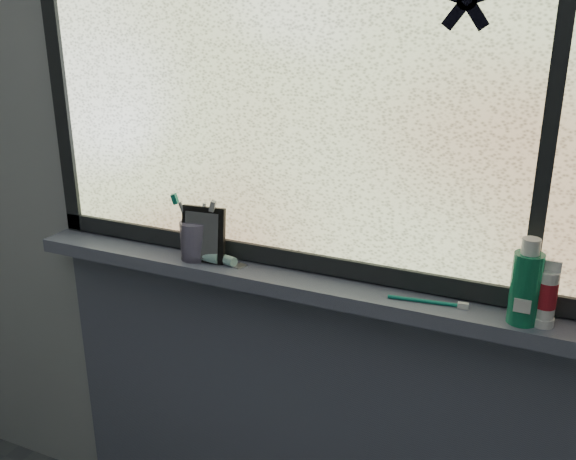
# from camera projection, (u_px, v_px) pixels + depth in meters

# --- Properties ---
(wall_back) EXTENTS (3.00, 0.01, 2.50)m
(wall_back) POSITION_uv_depth(u_px,v_px,m) (301.00, 186.00, 1.72)
(wall_back) COLOR #9EA3A8
(wall_back) RESTS_ON ground
(windowsill) EXTENTS (1.62, 0.14, 0.04)m
(windowsill) POSITION_uv_depth(u_px,v_px,m) (289.00, 282.00, 1.74)
(windowsill) COLOR #52576D
(windowsill) RESTS_ON wall_back
(sill_apron) EXTENTS (1.62, 0.02, 0.98)m
(sill_apron) POSITION_uv_depth(u_px,v_px,m) (297.00, 427.00, 1.96)
(sill_apron) COLOR #52576D
(sill_apron) RESTS_ON floor
(window_pane) EXTENTS (1.50, 0.01, 1.00)m
(window_pane) POSITION_uv_depth(u_px,v_px,m) (298.00, 80.00, 1.60)
(window_pane) COLOR silver
(window_pane) RESTS_ON wall_back
(frame_bottom) EXTENTS (1.60, 0.03, 0.05)m
(frame_bottom) POSITION_uv_depth(u_px,v_px,m) (296.00, 259.00, 1.76)
(frame_bottom) COLOR black
(frame_bottom) RESTS_ON windowsill
(frame_left) EXTENTS (0.05, 0.03, 1.10)m
(frame_left) POSITION_uv_depth(u_px,v_px,m) (59.00, 68.00, 1.90)
(frame_left) COLOR black
(frame_left) RESTS_ON wall_back
(frame_mullion) EXTENTS (0.03, 0.03, 1.00)m
(frame_mullion) POSITION_uv_depth(u_px,v_px,m) (555.00, 95.00, 1.36)
(frame_mullion) COLOR black
(frame_mullion) RESTS_ON wall_back
(starfish_sticker) EXTENTS (0.15, 0.02, 0.15)m
(starfish_sticker) POSITION_uv_depth(u_px,v_px,m) (467.00, 0.00, 1.37)
(starfish_sticker) COLOR black
(starfish_sticker) RESTS_ON window_pane
(vanity_mirror) EXTENTS (0.13, 0.08, 0.16)m
(vanity_mirror) POSITION_uv_depth(u_px,v_px,m) (203.00, 235.00, 1.80)
(vanity_mirror) COLOR black
(vanity_mirror) RESTS_ON windowsill
(toothpaste_tube) EXTENTS (0.20, 0.06, 0.04)m
(toothpaste_tube) POSITION_uv_depth(u_px,v_px,m) (216.00, 257.00, 1.80)
(toothpaste_tube) COLOR silver
(toothpaste_tube) RESTS_ON windowsill
(toothbrush_cup) EXTENTS (0.10, 0.10, 0.11)m
(toothbrush_cup) POSITION_uv_depth(u_px,v_px,m) (195.00, 240.00, 1.82)
(toothbrush_cup) COLOR #B3A5DA
(toothbrush_cup) RESTS_ON windowsill
(toothbrush_lying) EXTENTS (0.21, 0.05, 0.01)m
(toothbrush_lying) POSITION_uv_depth(u_px,v_px,m) (423.00, 300.00, 1.57)
(toothbrush_lying) COLOR #0C7361
(toothbrush_lying) RESTS_ON windowsill
(mouthwash_bottle) EXTENTS (0.09, 0.09, 0.17)m
(mouthwash_bottle) POSITION_uv_depth(u_px,v_px,m) (526.00, 281.00, 1.44)
(mouthwash_bottle) COLOR #20A576
(mouthwash_bottle) RESTS_ON windowsill
(cream_tube) EXTENTS (0.06, 0.06, 0.11)m
(cream_tube) POSITION_uv_depth(u_px,v_px,m) (547.00, 291.00, 1.44)
(cream_tube) COLOR silver
(cream_tube) RESTS_ON windowsill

